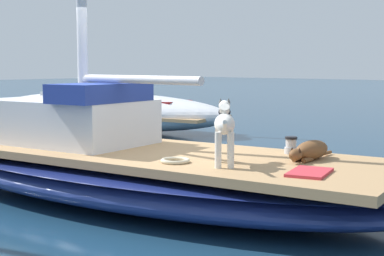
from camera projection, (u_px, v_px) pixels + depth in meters
name	position (u px, v px, depth m)	size (l,w,h in m)	color
ground_plane	(137.00, 199.00, 7.32)	(120.00, 120.00, 0.00)	navy
sailboat_main	(137.00, 174.00, 7.28)	(3.91, 7.59, 0.66)	navy
cabin_house	(71.00, 118.00, 7.79)	(1.81, 2.46, 0.84)	silver
dog_white	(225.00, 126.00, 6.08)	(0.76, 0.68, 0.70)	silver
dog_brown	(310.00, 151.00, 6.41)	(0.95, 0.31, 0.22)	brown
deck_winch	(291.00, 146.00, 6.86)	(0.16, 0.16, 0.21)	#B7B7BC
coiled_rope	(175.00, 161.00, 6.24)	(0.32, 0.32, 0.04)	beige
deck_towel	(310.00, 172.00, 5.59)	(0.56, 0.36, 0.03)	#C6333D
moored_boat_starboard_side	(104.00, 110.00, 15.29)	(3.92, 7.96, 6.67)	white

